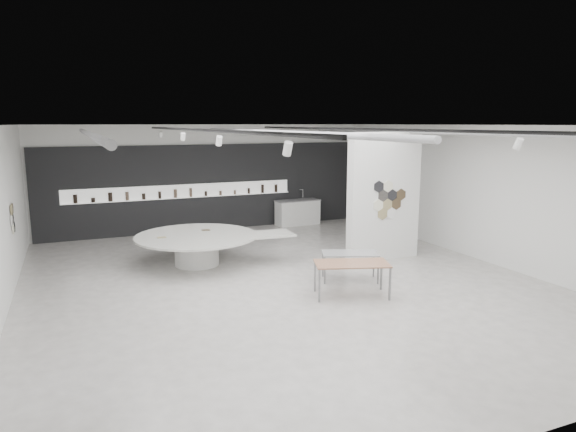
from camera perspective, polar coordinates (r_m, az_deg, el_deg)
name	(u,v)px	position (r m, az deg, el deg)	size (l,w,h in m)	color
room	(279,199)	(12.16, -0.97, 1.90)	(12.02, 14.02, 3.82)	beige
back_wall_display	(208,188)	(18.78, -8.91, 3.11)	(11.80, 0.27, 3.10)	black
partition_column	(384,197)	(14.75, 10.60, 2.13)	(2.20, 0.38, 3.60)	white
display_island	(199,245)	(14.27, -9.83, -3.22)	(4.33, 3.50, 0.85)	white
sample_table_wood	(352,265)	(11.61, 7.10, -5.45)	(1.82, 1.30, 0.77)	#94664D
sample_table_stone	(350,255)	(12.76, 6.91, -4.33)	(1.53, 1.16, 0.70)	gray
kitchen_counter	(298,212)	(19.63, 1.07, 0.41)	(1.74, 0.78, 1.34)	white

